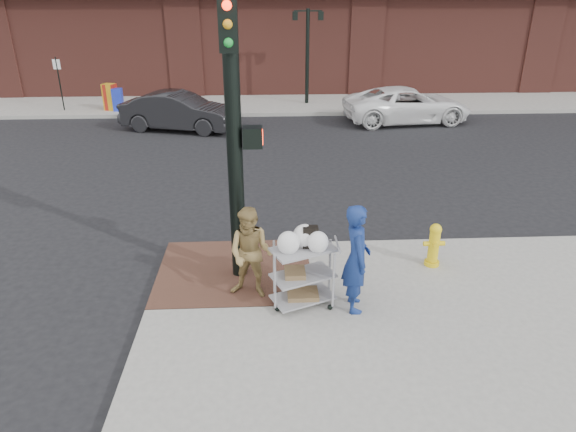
{
  "coord_description": "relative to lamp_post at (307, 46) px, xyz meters",
  "views": [
    {
      "loc": [
        -0.03,
        -7.38,
        4.91
      ],
      "look_at": [
        0.38,
        0.86,
        1.25
      ],
      "focal_mm": 32.0,
      "sensor_mm": 36.0,
      "label": 1
    }
  ],
  "objects": [
    {
      "name": "ground",
      "position": [
        -2.0,
        -16.0,
        -2.62
      ],
      "size": [
        220.0,
        220.0,
        0.0
      ],
      "primitive_type": "plane",
      "color": "black",
      "rests_on": "ground"
    },
    {
      "name": "sidewalk_far",
      "position": [
        10.5,
        16.0,
        -2.54
      ],
      "size": [
        65.0,
        36.0,
        0.15
      ],
      "primitive_type": "cube",
      "color": "gray",
      "rests_on": "ground"
    },
    {
      "name": "brick_curb_ramp",
      "position": [
        -2.6,
        -15.1,
        -2.46
      ],
      "size": [
        2.8,
        2.4,
        0.01
      ],
      "primitive_type": "cube",
      "color": "#4C2F23",
      "rests_on": "sidewalk_near"
    },
    {
      "name": "lamp_post",
      "position": [
        0.0,
        0.0,
        0.0
      ],
      "size": [
        1.32,
        0.22,
        4.0
      ],
      "color": "black",
      "rests_on": "sidewalk_far"
    },
    {
      "name": "parking_sign",
      "position": [
        -10.5,
        -1.0,
        -1.37
      ],
      "size": [
        0.05,
        0.05,
        2.2
      ],
      "primitive_type": "cylinder",
      "color": "black",
      "rests_on": "sidewalk_far"
    },
    {
      "name": "traffic_signal_pole",
      "position": [
        -2.48,
        -15.23,
        0.21
      ],
      "size": [
        0.61,
        0.51,
        5.0
      ],
      "color": "black",
      "rests_on": "sidewalk_near"
    },
    {
      "name": "woman_blue",
      "position": [
        -0.61,
        -16.37,
        -1.57
      ],
      "size": [
        0.44,
        0.66,
        1.8
      ],
      "primitive_type": "imported",
      "rotation": [
        0.0,
        0.0,
        1.56
      ],
      "color": "navy",
      "rests_on": "sidewalk_near"
    },
    {
      "name": "pedestrian_tan",
      "position": [
        -2.26,
        -15.93,
        -1.68
      ],
      "size": [
        0.91,
        0.79,
        1.59
      ],
      "primitive_type": "imported",
      "rotation": [
        0.0,
        0.0,
        -0.29
      ],
      "color": "olive",
      "rests_on": "sidewalk_near"
    },
    {
      "name": "sedan_dark",
      "position": [
        -5.15,
        -4.08,
        -1.91
      ],
      "size": [
        4.55,
        2.59,
        1.42
      ],
      "primitive_type": "imported",
      "rotation": [
        0.0,
        0.0,
        1.3
      ],
      "color": "black",
      "rests_on": "ground"
    },
    {
      "name": "minivan_white",
      "position": [
        3.72,
        -3.28,
        -1.93
      ],
      "size": [
        5.19,
        2.81,
        1.38
      ],
      "primitive_type": "imported",
      "rotation": [
        0.0,
        0.0,
        1.68
      ],
      "color": "white",
      "rests_on": "ground"
    },
    {
      "name": "utility_cart",
      "position": [
        -1.43,
        -16.22,
        -1.85
      ],
      "size": [
        1.12,
        0.89,
        1.37
      ],
      "color": "gray",
      "rests_on": "sidewalk_near"
    },
    {
      "name": "fire_hydrant",
      "position": [
        1.1,
        -15.06,
        -2.04
      ],
      "size": [
        0.4,
        0.28,
        0.84
      ],
      "color": "yellow",
      "rests_on": "sidewalk_near"
    },
    {
      "name": "newsbox_red",
      "position": [
        -8.45,
        -1.06,
        -1.92
      ],
      "size": [
        0.54,
        0.51,
        1.09
      ],
      "primitive_type": "cube",
      "rotation": [
        0.0,
        0.0,
        -0.24
      ],
      "color": "#A01D12",
      "rests_on": "sidewalk_far"
    },
    {
      "name": "newsbox_yellow",
      "position": [
        -8.5,
        -1.05,
        -1.92
      ],
      "size": [
        0.58,
        0.55,
        1.1
      ],
      "primitive_type": "cube",
      "rotation": [
        0.0,
        0.0,
        -0.36
      ],
      "color": "gold",
      "rests_on": "sidewalk_far"
    },
    {
      "name": "newsbox_blue",
      "position": [
        -8.12,
        -1.24,
        -2.0
      ],
      "size": [
        0.4,
        0.36,
        0.94
      ],
      "primitive_type": "cube",
      "rotation": [
        0.0,
        0.0,
        0.01
      ],
      "color": "#1D30BE",
      "rests_on": "sidewalk_far"
    }
  ]
}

